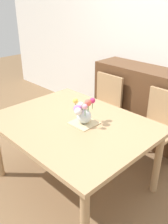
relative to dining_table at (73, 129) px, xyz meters
The scene contains 8 objects.
ground_plane 0.66m from the dining_table, ahead, with size 12.00×12.00×0.00m, color brown.
back_wall 1.76m from the dining_table, 90.00° to the left, with size 7.00×0.10×2.80m, color silver.
dining_table is the anchor object (origin of this frame).
chair_left 1.02m from the dining_table, 114.00° to the left, with size 0.42×0.42×0.90m.
chair_right 1.02m from the dining_table, 66.00° to the left, with size 0.42×0.42×0.90m.
dresser 1.34m from the dining_table, 92.23° to the left, with size 1.40×0.47×1.00m.
placemat 0.14m from the dining_table, 32.10° to the left, with size 0.23×0.23×0.01m, color #CCB789.
flower_vase 0.23m from the dining_table, 26.86° to the left, with size 0.21×0.25×0.25m.
Camera 1 is at (1.53, -1.36, 1.84)m, focal length 38.86 mm.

